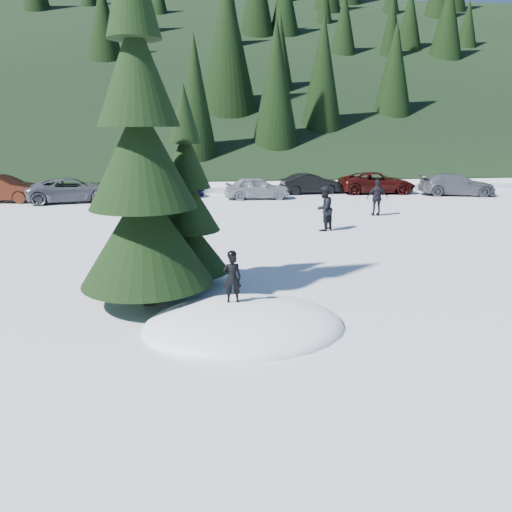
{
  "coord_description": "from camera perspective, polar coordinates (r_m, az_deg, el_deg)",
  "views": [
    {
      "loc": [
        -1.0,
        -10.2,
        4.31
      ],
      "look_at": [
        0.5,
        1.93,
        1.1
      ],
      "focal_mm": 35.0,
      "sensor_mm": 36.0,
      "label": 1
    }
  ],
  "objects": [
    {
      "name": "adult_0",
      "position": [
        21.14,
        7.77,
        5.41
      ],
      "size": [
        1.15,
        1.15,
        1.88
      ],
      "primitive_type": "imported",
      "rotation": [
        0.0,
        0.0,
        3.93
      ],
      "color": "black",
      "rests_on": "ground"
    },
    {
      "name": "car_4",
      "position": [
        30.25,
        0.14,
        7.8
      ],
      "size": [
        3.97,
        1.72,
        1.34
      ],
      "primitive_type": "imported",
      "rotation": [
        0.0,
        0.0,
        1.54
      ],
      "color": "gray",
      "rests_on": "ground"
    },
    {
      "name": "car_1",
      "position": [
        32.52,
        -27.07,
        6.87
      ],
      "size": [
        4.82,
        2.2,
        1.53
      ],
      "primitive_type": "imported",
      "rotation": [
        0.0,
        0.0,
        1.44
      ],
      "color": "#3F170B",
      "rests_on": "ground"
    },
    {
      "name": "snow_mound",
      "position": [
        11.12,
        -1.36,
        -8.09
      ],
      "size": [
        4.48,
        3.52,
        0.96
      ],
      "primitive_type": "ellipsoid",
      "color": "white",
      "rests_on": "ground"
    },
    {
      "name": "car_5",
      "position": [
        32.82,
        6.28,
        8.22
      ],
      "size": [
        4.02,
        1.71,
        1.29
      ],
      "primitive_type": "imported",
      "rotation": [
        0.0,
        0.0,
        1.66
      ],
      "color": "black",
      "rests_on": "ground"
    },
    {
      "name": "car_2",
      "position": [
        30.91,
        -20.3,
        7.09
      ],
      "size": [
        5.37,
        3.34,
        1.39
      ],
      "primitive_type": "imported",
      "rotation": [
        0.0,
        0.0,
        1.79
      ],
      "color": "#4E5056",
      "rests_on": "ground"
    },
    {
      "name": "car_6",
      "position": [
        33.82,
        13.63,
        8.15
      ],
      "size": [
        5.01,
        2.53,
        1.36
      ],
      "primitive_type": "imported",
      "rotation": [
        0.0,
        0.0,
        1.52
      ],
      "color": "black",
      "rests_on": "ground"
    },
    {
      "name": "car_7",
      "position": [
        34.35,
        21.95,
        7.59
      ],
      "size": [
        4.97,
        2.96,
        1.35
      ],
      "primitive_type": "imported",
      "rotation": [
        0.0,
        0.0,
        1.33
      ],
      "color": "#53555C",
      "rests_on": "ground"
    },
    {
      "name": "car_3",
      "position": [
        31.26,
        -10.01,
        7.76
      ],
      "size": [
        4.72,
        2.71,
        1.29
      ],
      "primitive_type": "imported",
      "rotation": [
        0.0,
        0.0,
        1.79
      ],
      "color": "black",
      "rests_on": "ground"
    },
    {
      "name": "ground",
      "position": [
        11.12,
        -1.36,
        -8.09
      ],
      "size": [
        200.0,
        200.0,
        0.0
      ],
      "primitive_type": "plane",
      "color": "white",
      "rests_on": "ground"
    },
    {
      "name": "spruce_tall",
      "position": [
        12.1,
        -12.92,
        9.65
      ],
      "size": [
        3.2,
        3.2,
        8.6
      ],
      "color": "black",
      "rests_on": "ground"
    },
    {
      "name": "forest_hillside",
      "position": [
        64.73,
        -6.62,
        21.9
      ],
      "size": [
        200.0,
        60.0,
        25.0
      ],
      "primitive_type": null,
      "color": "black",
      "rests_on": "ground"
    },
    {
      "name": "child_skier",
      "position": [
        11.07,
        -2.73,
        -2.53
      ],
      "size": [
        0.42,
        0.29,
        1.11
      ],
      "primitive_type": "imported",
      "rotation": [
        0.0,
        0.0,
        3.09
      ],
      "color": "black",
      "rests_on": "snow_mound"
    },
    {
      "name": "spruce_short",
      "position": [
        13.59,
        -7.85,
        5.22
      ],
      "size": [
        2.2,
        2.2,
        5.37
      ],
      "color": "black",
      "rests_on": "ground"
    },
    {
      "name": "adult_1",
      "position": [
        25.2,
        13.68,
        6.49
      ],
      "size": [
        1.06,
        0.49,
        1.77
      ],
      "primitive_type": "imported",
      "rotation": [
        0.0,
        0.0,
        3.09
      ],
      "color": "black",
      "rests_on": "ground"
    }
  ]
}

